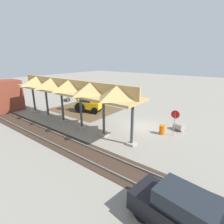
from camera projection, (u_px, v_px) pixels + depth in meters
The scene contains 11 objects.
ground_plane at pixel (143, 127), 18.35m from camera, with size 120.00×120.00×0.00m, color gray.
dirt_work_zone at pixel (85, 109), 24.68m from camera, with size 8.72×7.00×0.01m, color brown.
platform_canopy at pixel (70, 87), 17.80m from camera, with size 16.24×3.20×4.90m.
rail_tracks at pixel (95, 157), 12.79m from camera, with size 60.00×2.58×0.15m.
stop_sign at pixel (175, 118), 15.82m from camera, with size 0.76×0.08×2.47m.
backhoe at pixel (88, 103), 23.12m from camera, with size 5.21×2.89×2.82m.
dirt_mound at pixel (82, 107), 25.91m from camera, with size 4.86×4.86×2.37m, color brown.
concrete_pipe at pixel (179, 127), 17.43m from camera, with size 1.17×1.05×0.77m.
brick_utility_building at pixel (4, 96), 23.56m from camera, with size 3.23×3.96×4.09m, color brown.
distant_parked_car at pixel (181, 213), 7.05m from camera, with size 4.39×2.27×1.98m.
traffic_barrel at pixel (162, 130), 16.56m from camera, with size 0.56×0.56×0.90m, color orange.
Camera 1 is at (-7.87, 15.45, 6.98)m, focal length 28.00 mm.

